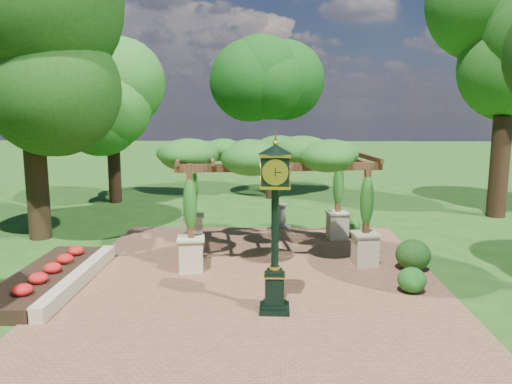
{
  "coord_description": "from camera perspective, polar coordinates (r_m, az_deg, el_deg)",
  "views": [
    {
      "loc": [
        0.43,
        -11.92,
        4.62
      ],
      "look_at": [
        0.0,
        2.5,
        2.2
      ],
      "focal_mm": 35.0,
      "sensor_mm": 36.0,
      "label": 1
    }
  ],
  "objects": [
    {
      "name": "border_wall",
      "position": [
        14.11,
        -19.54,
        -9.3
      ],
      "size": [
        0.35,
        5.0,
        0.4
      ],
      "primitive_type": "cube",
      "color": "#C6B793",
      "rests_on": "ground"
    },
    {
      "name": "tree_west_near",
      "position": [
        19.22,
        -24.67,
        14.49
      ],
      "size": [
        5.41,
        5.41,
        9.55
      ],
      "color": "#342514",
      "rests_on": "ground"
    },
    {
      "name": "brick_plaza",
      "position": [
        13.72,
        -0.19,
        -10.06
      ],
      "size": [
        10.0,
        12.0,
        0.04
      ],
      "primitive_type": "cube",
      "color": "brown",
      "rests_on": "ground"
    },
    {
      "name": "shrub_mid",
      "position": [
        15.07,
        17.52,
        -6.86
      ],
      "size": [
        1.21,
        1.21,
        0.89
      ],
      "primitive_type": "ellipsoid",
      "rotation": [
        0.0,
        0.0,
        0.27
      ],
      "color": "#1C4814",
      "rests_on": "brick_plaza"
    },
    {
      "name": "pedestal_clock",
      "position": [
        11.07,
        2.19,
        -2.38
      ],
      "size": [
        0.78,
        0.78,
        3.9
      ],
      "rotation": [
        0.0,
        0.0,
        -0.01
      ],
      "color": "black",
      "rests_on": "brick_plaza"
    },
    {
      "name": "tree_east_far",
      "position": [
        23.75,
        27.04,
        15.76
      ],
      "size": [
        5.11,
        5.11,
        11.09
      ],
      "color": "#321E13",
      "rests_on": "ground"
    },
    {
      "name": "shrub_front",
      "position": [
        13.33,
        17.39,
        -9.57
      ],
      "size": [
        0.84,
        0.84,
        0.64
      ],
      "primitive_type": "ellipsoid",
      "rotation": [
        0.0,
        0.0,
        0.21
      ],
      "color": "#1F621C",
      "rests_on": "brick_plaza"
    },
    {
      "name": "flower_bed",
      "position": [
        14.46,
        -22.9,
        -9.14
      ],
      "size": [
        1.5,
        5.0,
        0.36
      ],
      "primitive_type": "cube",
      "color": "red",
      "rests_on": "ground"
    },
    {
      "name": "pergola",
      "position": [
        15.6,
        1.94,
        3.78
      ],
      "size": [
        6.37,
        4.48,
        3.73
      ],
      "rotation": [
        0.0,
        0.0,
        0.14
      ],
      "color": "beige",
      "rests_on": "brick_plaza"
    },
    {
      "name": "tree_north",
      "position": [
        25.65,
        1.92,
        10.58
      ],
      "size": [
        4.1,
        4.1,
        7.44
      ],
      "color": "#302113",
      "rests_on": "ground"
    },
    {
      "name": "tree_west_far",
      "position": [
        25.45,
        -16.22,
        10.02
      ],
      "size": [
        3.96,
        3.96,
        7.29
      ],
      "color": "black",
      "rests_on": "ground"
    },
    {
      "name": "shrub_back",
      "position": [
        18.32,
        10.59,
        -3.94
      ],
      "size": [
        0.91,
        0.91,
        0.73
      ],
      "primitive_type": "ellipsoid",
      "rotation": [
        0.0,
        0.0,
        -0.12
      ],
      "color": "#225819",
      "rests_on": "brick_plaza"
    },
    {
      "name": "ground",
      "position": [
        12.79,
        -0.34,
        -11.65
      ],
      "size": [
        120.0,
        120.0,
        0.0
      ],
      "primitive_type": "plane",
      "color": "#1E4714",
      "rests_on": "ground"
    },
    {
      "name": "sundial",
      "position": [
        19.58,
        3.02,
        -2.9
      ],
      "size": [
        0.68,
        0.68,
        0.95
      ],
      "rotation": [
        0.0,
        0.0,
        -0.39
      ],
      "color": "gray",
      "rests_on": "ground"
    }
  ]
}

